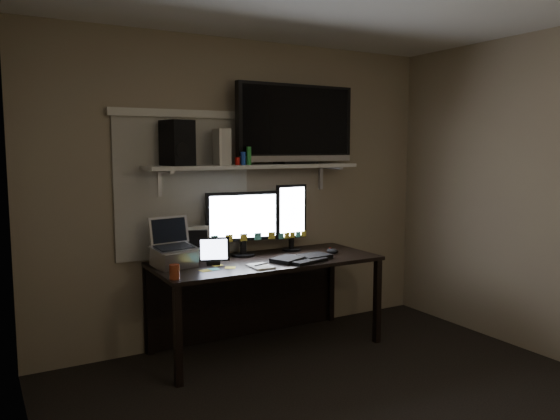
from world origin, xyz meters
TOP-DOWN VIEW (x-y plane):
  - back_wall at (0.00, 1.80)m, footprint 3.60×0.00m
  - left_wall at (-1.80, 0.00)m, footprint 0.00×3.60m
  - window_blinds at (-0.55, 1.79)m, footprint 1.10×0.02m
  - desk at (0.00, 1.55)m, footprint 1.80×0.75m
  - wall_shelf at (0.00, 1.62)m, footprint 1.80×0.35m
  - monitor_landscape at (-0.10, 1.65)m, footprint 0.62×0.14m
  - monitor_portrait at (0.37, 1.65)m, footprint 0.29×0.07m
  - keyboard at (0.23, 1.28)m, footprint 0.53×0.32m
  - mouse at (0.60, 1.37)m, footprint 0.09×0.13m
  - notepad at (-0.17, 1.20)m, footprint 0.15×0.21m
  - tablet at (-0.45, 1.45)m, footprint 0.26×0.17m
  - file_sorter at (-0.51, 1.69)m, footprint 0.22×0.14m
  - laptop at (-0.73, 1.52)m, footprint 0.36×0.31m
  - cup at (-0.85, 1.15)m, footprint 0.09×0.09m
  - sticky_notes at (-0.44, 1.35)m, footprint 0.35×0.27m
  - tv at (0.39, 1.63)m, footprint 1.11×0.23m
  - game_console at (-0.30, 1.62)m, footprint 0.11×0.24m
  - speaker at (-0.65, 1.63)m, footprint 0.23×0.26m
  - bottles at (-0.14, 1.55)m, footprint 0.24×0.10m

SIDE VIEW (x-z plane):
  - desk at x=0.00m, z-range 0.19..0.92m
  - sticky_notes at x=-0.44m, z-range 0.73..0.73m
  - notepad at x=-0.17m, z-range 0.73..0.74m
  - keyboard at x=0.23m, z-range 0.73..0.76m
  - mouse at x=0.60m, z-range 0.73..0.77m
  - cup at x=-0.85m, z-range 0.73..0.83m
  - tablet at x=-0.45m, z-range 0.73..0.94m
  - file_sorter at x=-0.51m, z-range 0.73..0.99m
  - laptop at x=-0.73m, z-range 0.73..1.09m
  - monitor_landscape at x=-0.10m, z-range 0.73..1.27m
  - monitor_portrait at x=0.37m, z-range 0.73..1.31m
  - back_wall at x=0.00m, z-range -0.55..3.05m
  - left_wall at x=-1.80m, z-range -0.55..3.05m
  - window_blinds at x=-0.55m, z-range 0.75..1.85m
  - wall_shelf at x=0.00m, z-range 1.45..1.48m
  - bottles at x=-0.14m, z-range 1.48..1.63m
  - game_console at x=-0.30m, z-range 1.48..1.76m
  - speaker at x=-0.65m, z-range 1.48..1.82m
  - tv at x=0.39m, z-range 1.48..2.14m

